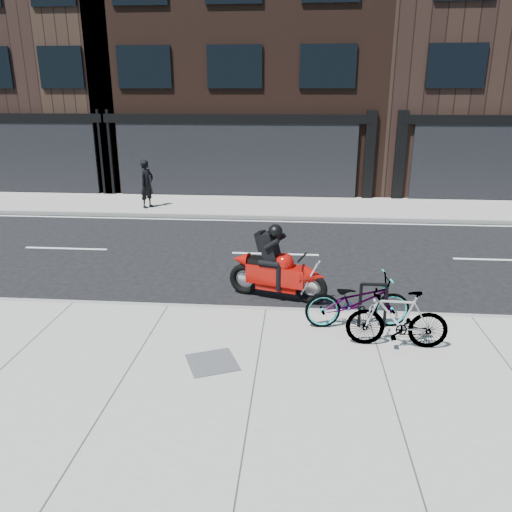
# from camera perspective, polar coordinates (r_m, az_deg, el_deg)

# --- Properties ---
(ground) EXTENTS (120.00, 120.00, 0.00)m
(ground) POSITION_cam_1_polar(r_m,az_deg,el_deg) (11.93, 1.75, -2.75)
(ground) COLOR black
(ground) RESTS_ON ground
(sidewalk_near) EXTENTS (60.00, 6.00, 0.13)m
(sidewalk_near) POSITION_cam_1_polar(r_m,az_deg,el_deg) (7.45, -0.47, -16.13)
(sidewalk_near) COLOR gray
(sidewalk_near) RESTS_ON ground
(sidewalk_far) EXTENTS (60.00, 3.50, 0.13)m
(sidewalk_far) POSITION_cam_1_polar(r_m,az_deg,el_deg) (19.34, 3.03, 5.66)
(sidewalk_far) COLOR gray
(sidewalk_far) RESTS_ON ground
(building_midwest) EXTENTS (10.00, 10.00, 12.00)m
(building_midwest) POSITION_cam_1_polar(r_m,az_deg,el_deg) (28.59, -22.77, 20.40)
(building_midwest) COLOR black
(building_midwest) RESTS_ON ground
(building_center) EXTENTS (12.00, 10.00, 14.50)m
(building_center) POSITION_cam_1_polar(r_m,az_deg,el_deg) (25.92, -0.99, 24.85)
(building_center) COLOR black
(building_center) RESTS_ON ground
(building_mideast) EXTENTS (12.00, 10.00, 12.50)m
(building_mideast) POSITION_cam_1_polar(r_m,az_deg,el_deg) (27.37, 26.80, 20.59)
(building_mideast) COLOR black
(building_mideast) RESTS_ON ground
(bike_rack) EXTENTS (0.52, 0.06, 0.87)m
(bike_rack) POSITION_cam_1_polar(r_m,az_deg,el_deg) (9.37, 13.23, -5.07)
(bike_rack) COLOR black
(bike_rack) RESTS_ON sidewalk_near
(bicycle_front) EXTENTS (1.99, 0.90, 1.01)m
(bicycle_front) POSITION_cam_1_polar(r_m,az_deg,el_deg) (9.33, 11.53, -5.06)
(bicycle_front) COLOR gray
(bicycle_front) RESTS_ON sidewalk_near
(bicycle_rear) EXTENTS (1.71, 0.55, 1.02)m
(bicycle_rear) POSITION_cam_1_polar(r_m,az_deg,el_deg) (8.78, 15.82, -6.93)
(bicycle_rear) COLOR gray
(bicycle_rear) RESTS_ON sidewalk_near
(motorcycle) EXTENTS (2.17, 1.00, 1.66)m
(motorcycle) POSITION_cam_1_polar(r_m,az_deg,el_deg) (10.62, 2.92, -1.56)
(motorcycle) COLOR black
(motorcycle) RESTS_ON ground
(pedestrian) EXTENTS (0.65, 0.76, 1.78)m
(pedestrian) POSITION_cam_1_polar(r_m,az_deg,el_deg) (19.17, -12.37, 8.06)
(pedestrian) COLOR black
(pedestrian) RESTS_ON sidewalk_far
(utility_grate) EXTENTS (0.99, 0.99, 0.02)m
(utility_grate) POSITION_cam_1_polar(r_m,az_deg,el_deg) (8.22, -5.02, -12.01)
(utility_grate) COLOR #505053
(utility_grate) RESTS_ON sidewalk_near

